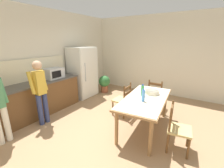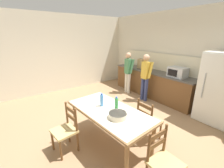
% 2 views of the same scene
% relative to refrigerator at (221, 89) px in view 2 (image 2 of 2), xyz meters
% --- Properties ---
extents(ground_plane, '(8.32, 8.32, 0.00)m').
position_rel_refrigerator_xyz_m(ground_plane, '(-1.43, -2.19, -0.89)').
color(ground_plane, '#9E7A56').
extents(wall_back, '(6.52, 0.12, 2.90)m').
position_rel_refrigerator_xyz_m(wall_back, '(-1.43, 0.47, 0.56)').
color(wall_back, beige).
rests_on(wall_back, ground).
extents(wall_left, '(0.12, 5.20, 2.90)m').
position_rel_refrigerator_xyz_m(wall_left, '(-4.69, -2.19, 0.56)').
color(wall_left, beige).
rests_on(wall_left, ground).
extents(kitchen_counter, '(3.22, 0.66, 0.92)m').
position_rel_refrigerator_xyz_m(kitchen_counter, '(-2.15, 0.04, -0.42)').
color(kitchen_counter, brown).
rests_on(kitchen_counter, ground).
extents(counter_splashback, '(3.18, 0.03, 0.60)m').
position_rel_refrigerator_xyz_m(counter_splashback, '(-2.15, 0.35, 0.34)').
color(counter_splashback, beige).
rests_on(counter_splashback, kitchen_counter).
extents(refrigerator, '(0.89, 0.73, 1.77)m').
position_rel_refrigerator_xyz_m(refrigerator, '(0.00, 0.00, 0.00)').
color(refrigerator, silver).
rests_on(refrigerator, ground).
extents(microwave, '(0.50, 0.39, 0.30)m').
position_rel_refrigerator_xyz_m(microwave, '(-1.20, 0.02, 0.19)').
color(microwave, '#B2B7BC').
rests_on(microwave, kitchen_counter).
extents(paper_bag, '(0.24, 0.16, 0.36)m').
position_rel_refrigerator_xyz_m(paper_bag, '(-2.70, 0.01, 0.22)').
color(paper_bag, tan).
rests_on(paper_bag, kitchen_counter).
extents(dining_table, '(1.87, 1.01, 0.78)m').
position_rel_refrigerator_xyz_m(dining_table, '(-0.89, -2.70, -0.20)').
color(dining_table, olive).
rests_on(dining_table, ground).
extents(bottle_near_centre, '(0.07, 0.07, 0.27)m').
position_rel_refrigerator_xyz_m(bottle_near_centre, '(-1.12, -2.72, 0.02)').
color(bottle_near_centre, '#4C8ED6').
rests_on(bottle_near_centre, dining_table).
extents(bottle_off_centre, '(0.07, 0.07, 0.27)m').
position_rel_refrigerator_xyz_m(bottle_off_centre, '(-0.81, -2.58, 0.02)').
color(bottle_off_centre, green).
rests_on(bottle_off_centre, dining_table).
extents(serving_bowl, '(0.32, 0.32, 0.09)m').
position_rel_refrigerator_xyz_m(serving_bowl, '(-0.57, -2.73, -0.06)').
color(serving_bowl, beige).
rests_on(serving_bowl, dining_table).
extents(chair_head_end, '(0.40, 0.42, 0.91)m').
position_rel_refrigerator_xyz_m(chair_head_end, '(0.30, -2.59, -0.44)').
color(chair_head_end, brown).
rests_on(chair_head_end, ground).
extents(chair_side_near_left, '(0.47, 0.45, 0.91)m').
position_rel_refrigerator_xyz_m(chair_side_near_left, '(-1.23, -3.45, -0.44)').
color(chair_side_near_left, brown).
rests_on(chair_side_near_left, ground).
extents(chair_side_far_right, '(0.42, 0.40, 0.91)m').
position_rel_refrigerator_xyz_m(chair_side_far_right, '(-0.55, -1.94, -0.44)').
color(chair_side_far_right, brown).
rests_on(chair_side_far_right, ground).
extents(person_at_sink, '(0.39, 0.27, 1.54)m').
position_rel_refrigerator_xyz_m(person_at_sink, '(-2.87, -0.48, -0.02)').
color(person_at_sink, silver).
rests_on(person_at_sink, ground).
extents(person_at_counter, '(0.39, 0.27, 1.56)m').
position_rel_refrigerator_xyz_m(person_at_counter, '(-1.99, -0.50, -0.01)').
color(person_at_counter, navy).
rests_on(person_at_counter, ground).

